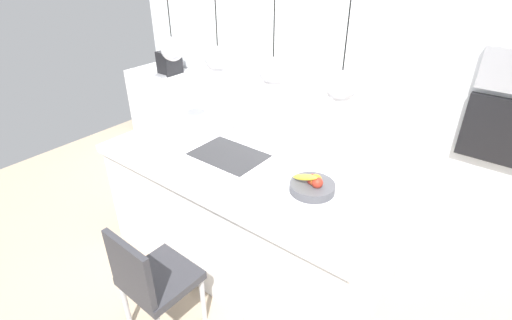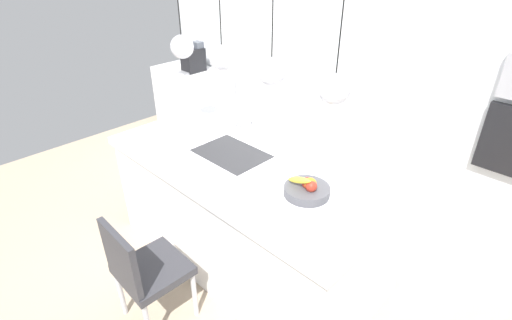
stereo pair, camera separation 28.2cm
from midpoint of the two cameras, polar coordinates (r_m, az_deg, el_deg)
The scene contains 14 objects.
floor at distance 3.48m, azimuth -3.73°, elevation -14.05°, with size 6.60×6.60×0.00m, color tan.
back_wall at distance 4.05m, azimuth 11.65°, elevation 13.26°, with size 6.00×0.10×2.60m, color white.
kitchen_island at distance 3.17m, azimuth -4.01°, elevation -7.78°, with size 2.29×1.10×0.95m.
sink_basin at distance 3.01m, azimuth -6.77°, elevation 0.61°, with size 0.56×0.40×0.02m, color #2D2D30.
faucet at distance 3.08m, azimuth -4.18°, elevation 4.52°, with size 0.02×0.17×0.22m.
fruit_bowl at distance 2.55m, azimuth 5.29°, elevation -3.87°, with size 0.30×0.30×0.16m.
side_counter at distance 5.53m, azimuth -14.01°, elevation 8.04°, with size 1.10×0.60×0.89m, color white.
coffee_machine at distance 5.29m, azimuth -14.31°, elevation 14.01°, with size 0.20×0.35×0.38m.
oven at distance 3.70m, azimuth 30.72°, elevation 3.69°, with size 0.56×0.08×0.56m, color black.
chair_near at distance 2.73m, azimuth -18.35°, elevation -16.50°, with size 0.45×0.45×0.89m.
pendant_light_left at distance 3.13m, azimuth -15.00°, elevation 15.71°, with size 0.18×0.18×0.78m.
pendant_light_center_left at distance 2.78m, azimuth -8.70°, elevation 14.67°, with size 0.18×0.18×0.78m.
pendant_light_center_right at distance 2.47m, azimuth -0.79°, elevation 13.10°, with size 0.18×0.18×0.78m.
pendant_light_right at distance 2.22m, azimuth 8.98°, elevation 10.80°, with size 0.18×0.18×0.78m.
Camera 1 is at (1.61, -1.94, 2.40)m, focal length 26.83 mm.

